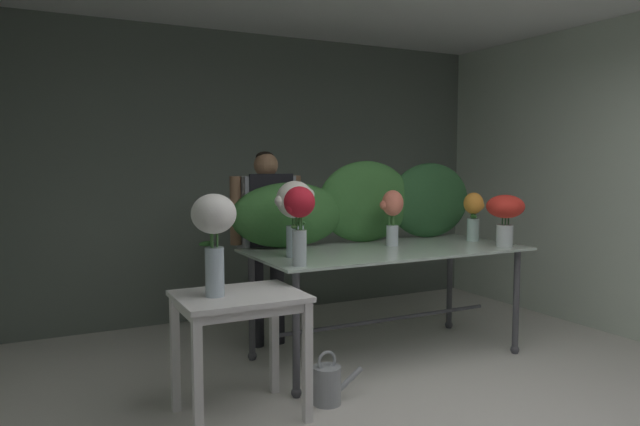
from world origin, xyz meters
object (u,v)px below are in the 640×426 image
object	(u,v)px
vase_sunset_dahlias	(474,213)
vase_coral_anemones	(392,211)
vase_crimson_hydrangea	(299,215)
display_table_glass	(387,263)
watering_can	(328,384)
florist	(267,227)
vase_ivory_snapdragons	(295,208)
vase_scarlet_carnations	(506,212)
side_table_white	(239,311)
vase_white_roses_tall	(214,229)

from	to	relation	value
vase_sunset_dahlias	vase_coral_anemones	world-z (taller)	vase_coral_anemones
vase_sunset_dahlias	vase_crimson_hydrangea	size ratio (longest dim) A/B	0.80
display_table_glass	vase_crimson_hydrangea	world-z (taller)	vase_crimson_hydrangea
watering_can	florist	bearing A→B (deg)	84.93
vase_sunset_dahlias	vase_crimson_hydrangea	world-z (taller)	vase_crimson_hydrangea
vase_sunset_dahlias	display_table_glass	bearing A→B (deg)	-178.30
vase_sunset_dahlias	vase_coral_anemones	distance (m)	0.78
florist	vase_ivory_snapdragons	xyz separation A→B (m)	(-0.09, -0.75, 0.21)
vase_scarlet_carnations	vase_ivory_snapdragons	world-z (taller)	vase_ivory_snapdragons
vase_coral_anemones	florist	bearing A→B (deg)	143.80
display_table_glass	vase_sunset_dahlias	world-z (taller)	vase_sunset_dahlias
vase_coral_anemones	watering_can	bearing A→B (deg)	-144.01
display_table_glass	vase_sunset_dahlias	xyz separation A→B (m)	(0.89, 0.03, 0.35)
vase_sunset_dahlias	vase_scarlet_carnations	size ratio (longest dim) A/B	1.00
vase_ivory_snapdragons	side_table_white	bearing A→B (deg)	-141.42
vase_white_roses_tall	display_table_glass	bearing A→B (deg)	18.53
vase_crimson_hydrangea	watering_can	world-z (taller)	vase_crimson_hydrangea
vase_scarlet_carnations	vase_white_roses_tall	xyz separation A→B (m)	(-2.41, -0.17, 0.01)
florist	vase_scarlet_carnations	xyz separation A→B (m)	(1.60, -1.05, 0.14)
side_table_white	vase_sunset_dahlias	distance (m)	2.38
vase_white_roses_tall	watering_can	bearing A→B (deg)	-6.38
vase_crimson_hydrangea	vase_scarlet_carnations	distance (m)	1.81
vase_coral_anemones	vase_white_roses_tall	xyz separation A→B (m)	(-1.64, -0.61, 0.01)
side_table_white	vase_ivory_snapdragons	size ratio (longest dim) A/B	1.40
display_table_glass	vase_coral_anemones	size ratio (longest dim) A/B	4.78
vase_sunset_dahlias	vase_ivory_snapdragons	world-z (taller)	vase_ivory_snapdragons
florist	vase_sunset_dahlias	bearing A→B (deg)	-22.78
display_table_glass	side_table_white	xyz separation A→B (m)	(-1.38, -0.51, -0.10)
florist	side_table_white	bearing A→B (deg)	-118.79
vase_sunset_dahlias	vase_scarlet_carnations	distance (m)	0.37
vase_scarlet_carnations	vase_coral_anemones	bearing A→B (deg)	150.11
side_table_white	display_table_glass	bearing A→B (deg)	20.35
display_table_glass	watering_can	xyz separation A→B (m)	(-0.83, -0.59, -0.62)
display_table_glass	watering_can	size ratio (longest dim) A/B	6.03
display_table_glass	vase_scarlet_carnations	bearing A→B (deg)	-21.50
side_table_white	vase_white_roses_tall	xyz separation A→B (m)	(-0.15, 0.00, 0.50)
vase_scarlet_carnations	vase_white_roses_tall	world-z (taller)	vase_white_roses_tall
vase_ivory_snapdragons	vase_white_roses_tall	xyz separation A→B (m)	(-0.73, -0.46, -0.06)
display_table_glass	vase_coral_anemones	distance (m)	0.42
vase_sunset_dahlias	watering_can	bearing A→B (deg)	-160.27
display_table_glass	florist	bearing A→B (deg)	135.60
display_table_glass	vase_coral_anemones	world-z (taller)	vase_coral_anemones
vase_crimson_hydrangea	vase_scarlet_carnations	size ratio (longest dim) A/B	1.25
vase_coral_anemones	vase_white_roses_tall	distance (m)	1.75
side_table_white	florist	bearing A→B (deg)	61.21
vase_ivory_snapdragons	vase_coral_anemones	size ratio (longest dim) A/B	1.21
florist	vase_crimson_hydrangea	xyz separation A→B (m)	(-0.22, -1.09, 0.20)
vase_sunset_dahlias	vase_coral_anemones	size ratio (longest dim) A/B	0.92
vase_crimson_hydrangea	vase_ivory_snapdragons	world-z (taller)	vase_ivory_snapdragons
side_table_white	florist	size ratio (longest dim) A/B	0.47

